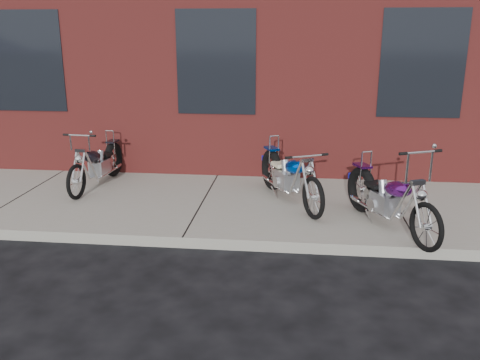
# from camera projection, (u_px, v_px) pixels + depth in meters

# --- Properties ---
(ground) EXTENTS (120.00, 120.00, 0.00)m
(ground) POSITION_uv_depth(u_px,v_px,m) (183.00, 248.00, 6.62)
(ground) COLOR black
(ground) RESTS_ON ground
(sidewalk) EXTENTS (22.00, 3.00, 0.15)m
(sidewalk) POSITION_uv_depth(u_px,v_px,m) (203.00, 205.00, 8.03)
(sidewalk) COLOR gray
(sidewalk) RESTS_ON ground
(chopper_purple) EXTENTS (0.96, 1.99, 1.20)m
(chopper_purple) POSITION_uv_depth(u_px,v_px,m) (389.00, 201.00, 6.81)
(chopper_purple) COLOR black
(chopper_purple) RESTS_ON sidewalk
(chopper_blue) EXTENTS (1.03, 1.98, 0.94)m
(chopper_blue) POSITION_uv_depth(u_px,v_px,m) (289.00, 178.00, 7.88)
(chopper_blue) COLOR black
(chopper_blue) RESTS_ON sidewalk
(chopper_third) EXTENTS (0.48, 1.99, 1.01)m
(chopper_third) POSITION_uv_depth(u_px,v_px,m) (97.00, 166.00, 8.71)
(chopper_third) COLOR black
(chopper_third) RESTS_ON sidewalk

